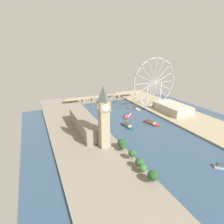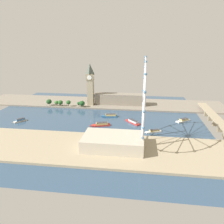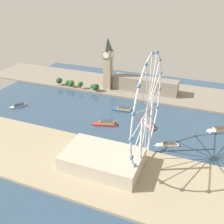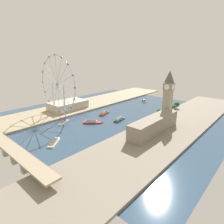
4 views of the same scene
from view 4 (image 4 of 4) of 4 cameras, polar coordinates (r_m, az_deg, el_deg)
ground_plane at (r=369.31m, az=2.85°, el=-0.64°), size 382.39×382.39×0.00m
riverbank_left at (r=317.00m, az=17.97°, el=-4.26°), size 90.00×520.00×3.00m
riverbank_right at (r=440.65m, az=-7.93°, el=2.36°), size 90.00×520.00×3.00m
clock_tower at (r=329.27m, az=16.74°, el=4.97°), size 15.41×15.41×85.22m
parliament_block at (r=280.61m, az=12.75°, el=-3.80°), size 22.00×106.68×22.71m
tree_row_embankment at (r=388.81m, az=17.03°, el=1.17°), size 13.42×82.54×13.16m
ferris_wheel at (r=355.76m, az=-16.31°, el=7.90°), size 108.24×3.20×110.99m
riverside_hall at (r=404.76m, az=-13.31°, el=2.10°), size 46.69×75.32×15.67m
river_bridge at (r=252.52m, az=-28.98°, el=-9.52°), size 194.39×15.45×11.82m
tour_boat_0 at (r=330.62m, az=-14.55°, el=-2.99°), size 14.93×28.26×4.84m
tour_boat_1 at (r=333.12m, az=2.28°, el=-2.19°), size 11.29×31.62×5.71m
tour_boat_2 at (r=367.81m, az=-2.37°, el=-0.30°), size 16.43×34.55×5.97m
tour_boat_3 at (r=321.58m, az=-6.13°, el=-3.01°), size 29.82×27.53×5.76m
tour_boat_4 at (r=474.63m, az=9.62°, el=3.45°), size 22.12×18.12×5.46m
tour_boat_5 at (r=261.04m, az=-17.32°, el=-8.75°), size 23.90×28.74×5.08m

